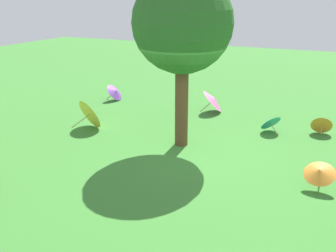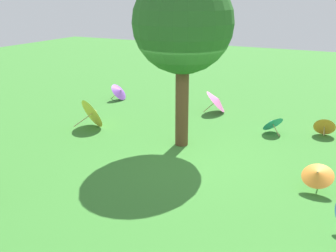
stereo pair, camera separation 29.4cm
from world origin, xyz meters
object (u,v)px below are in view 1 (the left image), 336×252
at_px(parasol_yellow_0, 92,113).
at_px(parasol_orange_0, 320,172).
at_px(parasol_pink_0, 214,100).
at_px(parasol_teal_2, 270,122).
at_px(parasol_purple_0, 115,91).
at_px(shade_tree, 182,24).
at_px(parasol_orange_2, 321,124).

relative_size(parasol_yellow_0, parasol_orange_0, 1.58).
bearing_deg(parasol_pink_0, parasol_teal_2, 149.60).
height_order(parasol_pink_0, parasol_orange_0, parasol_pink_0).
bearing_deg(parasol_pink_0, parasol_orange_0, 130.18).
bearing_deg(parasol_orange_0, parasol_pink_0, -49.82).
height_order(parasol_purple_0, parasol_orange_0, parasol_purple_0).
distance_m(parasol_pink_0, parasol_orange_0, 5.61).
xyz_separation_m(parasol_orange_0, parasol_teal_2, (1.57, -3.08, -0.09)).
bearing_deg(parasol_purple_0, parasol_orange_0, 150.10).
bearing_deg(parasol_yellow_0, parasol_pink_0, -131.48).
xyz_separation_m(parasol_pink_0, parasol_purple_0, (3.71, 0.07, -0.08)).
bearing_deg(parasol_yellow_0, parasol_teal_2, -158.99).
bearing_deg(parasol_pink_0, shade_tree, 93.28).
relative_size(shade_tree, parasol_yellow_0, 4.01).
distance_m(parasol_yellow_0, parasol_orange_0, 6.41).
relative_size(parasol_pink_0, parasol_purple_0, 1.47).
bearing_deg(shade_tree, parasol_teal_2, -134.25).
height_order(parasol_teal_2, parasol_orange_2, parasol_teal_2).
height_order(parasol_yellow_0, parasol_orange_0, parasol_yellow_0).
height_order(parasol_pink_0, parasol_yellow_0, parasol_yellow_0).
distance_m(parasol_purple_0, parasol_orange_0, 8.46).
relative_size(parasol_pink_0, parasol_yellow_0, 1.00).
xyz_separation_m(parasol_purple_0, parasol_teal_2, (-5.76, 1.13, -0.02)).
bearing_deg(shade_tree, parasol_pink_0, -86.72).
bearing_deg(parasol_teal_2, parasol_orange_2, -160.69).
xyz_separation_m(shade_tree, parasol_teal_2, (-1.87, -1.92, -2.71)).
bearing_deg(parasol_teal_2, shade_tree, 45.75).
height_order(shade_tree, parasol_yellow_0, shade_tree).
height_order(shade_tree, parasol_orange_2, shade_tree).
height_order(parasol_pink_0, parasol_purple_0, parasol_pink_0).
bearing_deg(shade_tree, parasol_orange_2, -143.26).
relative_size(shade_tree, parasol_purple_0, 5.92).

